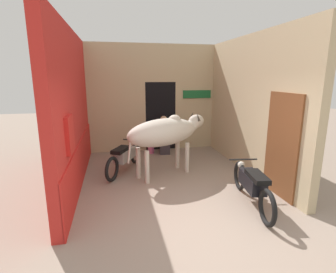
# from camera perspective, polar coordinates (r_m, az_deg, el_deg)

# --- Properties ---
(ground_plane) EXTENTS (30.00, 30.00, 0.00)m
(ground_plane) POSITION_cam_1_polar(r_m,az_deg,el_deg) (4.52, 6.34, -19.23)
(ground_plane) COLOR gray
(wall_left_shopfront) EXTENTS (0.25, 4.77, 3.40)m
(wall_left_shopfront) POSITION_cam_1_polar(r_m,az_deg,el_deg) (6.11, -20.07, 5.04)
(wall_left_shopfront) COLOR red
(wall_left_shopfront) RESTS_ON ground_plane
(wall_back_with_doorway) EXTENTS (4.07, 0.93, 3.40)m
(wall_back_with_doorway) POSITION_cam_1_polar(r_m,az_deg,el_deg) (8.81, -2.95, 6.91)
(wall_back_with_doorway) COLOR #C6B289
(wall_back_with_doorway) RESTS_ON ground_plane
(wall_right_with_door) EXTENTS (0.22, 4.77, 3.40)m
(wall_right_with_door) POSITION_cam_1_polar(r_m,az_deg,el_deg) (6.88, 17.69, 6.31)
(wall_right_with_door) COLOR #C6B289
(wall_right_with_door) RESTS_ON ground_plane
(cow) EXTENTS (2.28, 1.48, 1.49)m
(cow) POSITION_cam_1_polar(r_m,az_deg,el_deg) (6.36, -0.39, 0.94)
(cow) COLOR beige
(cow) RESTS_ON ground_plane
(motorcycle_near) EXTENTS (0.58, 2.03, 0.74)m
(motorcycle_near) POSITION_cam_1_polar(r_m,az_deg,el_deg) (5.26, 17.82, -9.78)
(motorcycle_near) COLOR black
(motorcycle_near) RESTS_ON ground_plane
(motorcycle_far) EXTENTS (1.02, 1.78, 0.72)m
(motorcycle_far) POSITION_cam_1_polar(r_m,az_deg,el_deg) (6.81, -9.41, -4.22)
(motorcycle_far) COLOR black
(motorcycle_far) RESTS_ON ground_plane
(shopkeeper_seated) EXTENTS (0.44, 0.34, 1.20)m
(shopkeeper_seated) POSITION_cam_1_polar(r_m,az_deg,el_deg) (8.22, -0.85, 0.56)
(shopkeeper_seated) COLOR #3D3842
(shopkeeper_seated) RESTS_ON ground_plane
(plastic_stool) EXTENTS (0.29, 0.29, 0.47)m
(plastic_stool) POSITION_cam_1_polar(r_m,az_deg,el_deg) (8.36, -3.74, -1.95)
(plastic_stool) COLOR #DB6093
(plastic_stool) RESTS_ON ground_plane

